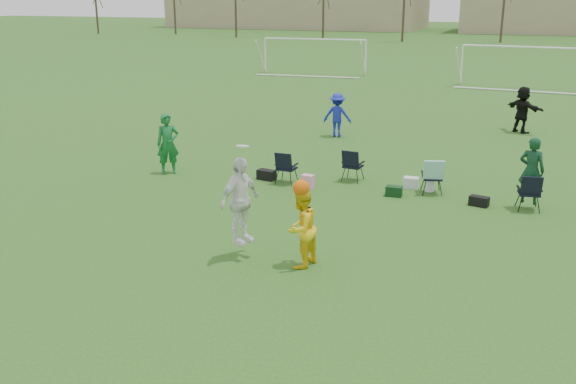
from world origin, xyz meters
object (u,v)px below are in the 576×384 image
at_px(fielder_black, 522,110).
at_px(goal_left, 315,46).
at_px(goal_mid, 524,55).
at_px(center_contest, 270,213).
at_px(fielder_blue, 337,115).
at_px(fielder_green_near, 168,144).

distance_m(fielder_black, goal_left, 21.68).
bearing_deg(fielder_black, goal_mid, -48.44).
relative_size(center_contest, goal_left, 0.34).
distance_m(goal_left, goal_mid, 14.14).
height_order(fielder_blue, fielder_black, fielder_black).
distance_m(fielder_black, center_contest, 16.53).
bearing_deg(goal_mid, fielder_blue, -105.37).
bearing_deg(fielder_green_near, goal_left, 61.92).
relative_size(fielder_green_near, fielder_black, 1.01).
distance_m(fielder_blue, goal_left, 21.09).
bearing_deg(fielder_green_near, fielder_blue, 27.86).
height_order(fielder_blue, goal_left, goal_left).
xyz_separation_m(fielder_green_near, center_contest, (5.69, -5.26, 0.13)).
distance_m(fielder_green_near, goal_left, 27.15).
xyz_separation_m(center_contest, goal_mid, (3.73, 30.00, 0.85)).
distance_m(center_contest, goal_left, 33.62).
relative_size(fielder_green_near, goal_mid, 0.26).
bearing_deg(center_contest, goal_mid, 82.91).
bearing_deg(goal_left, center_contest, -77.21).
distance_m(fielder_blue, goal_mid, 18.64).
bearing_deg(goal_mid, center_contest, -93.09).
relative_size(fielder_green_near, center_contest, 0.76).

